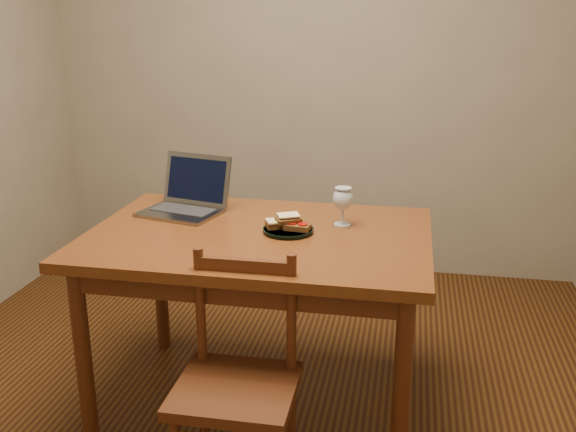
% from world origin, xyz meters
% --- Properties ---
extents(floor, '(3.20, 3.20, 0.02)m').
position_xyz_m(floor, '(0.00, 0.00, -0.01)').
color(floor, black).
rests_on(floor, ground).
extents(back_wall, '(3.20, 0.02, 2.60)m').
position_xyz_m(back_wall, '(0.00, 1.61, 1.30)').
color(back_wall, gray).
rests_on(back_wall, floor).
extents(table, '(1.30, 0.90, 0.74)m').
position_xyz_m(table, '(0.04, 0.03, 0.65)').
color(table, '#4E250D').
rests_on(table, floor).
extents(chair, '(0.39, 0.37, 0.41)m').
position_xyz_m(chair, '(0.09, -0.48, 0.44)').
color(chair, '#44200E').
rests_on(chair, floor).
extents(plate, '(0.20, 0.20, 0.02)m').
position_xyz_m(plate, '(0.15, 0.05, 0.75)').
color(plate, black).
rests_on(plate, table).
extents(sandwich_cheese, '(0.13, 0.10, 0.03)m').
position_xyz_m(sandwich_cheese, '(0.12, 0.06, 0.77)').
color(sandwich_cheese, '#381E0C').
rests_on(sandwich_cheese, plate).
extents(sandwich_tomato, '(0.10, 0.07, 0.03)m').
position_xyz_m(sandwich_tomato, '(0.19, 0.04, 0.77)').
color(sandwich_tomato, '#381E0C').
rests_on(sandwich_tomato, plate).
extents(sandwich_top, '(0.11, 0.10, 0.03)m').
position_xyz_m(sandwich_top, '(0.15, 0.06, 0.79)').
color(sandwich_top, '#381E0C').
rests_on(sandwich_top, plate).
extents(milk_glass, '(0.08, 0.08, 0.16)m').
position_xyz_m(milk_glass, '(0.35, 0.18, 0.82)').
color(milk_glass, white).
rests_on(milk_glass, table).
extents(laptop, '(0.37, 0.35, 0.23)m').
position_xyz_m(laptop, '(-0.32, 0.26, 0.80)').
color(laptop, slate).
rests_on(laptop, table).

